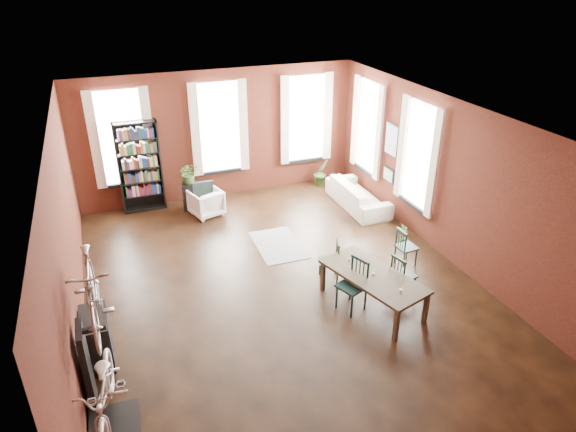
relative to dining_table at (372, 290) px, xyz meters
name	(u,v)px	position (x,y,z in m)	size (l,w,h in m)	color
room	(282,166)	(-1.01, 1.77, 1.81)	(9.00, 9.04, 3.22)	black
dining_table	(372,290)	(0.00, 0.00, 0.00)	(0.87, 1.90, 0.65)	#433828
dining_chair_a	(352,286)	(-0.37, 0.06, 0.15)	(0.44, 0.44, 0.94)	#183633
dining_chair_b	(329,261)	(-0.35, 1.04, 0.08)	(0.38, 0.38, 0.81)	black
dining_chair_c	(403,275)	(0.69, 0.11, 0.09)	(0.38, 0.38, 0.82)	black
dining_chair_d	(406,247)	(1.32, 0.99, 0.07)	(0.36, 0.36, 0.79)	#193837
bookshelf	(140,167)	(-3.25, 5.46, 0.78)	(1.00, 0.32, 2.20)	black
white_armchair	(206,201)	(-1.91, 4.60, 0.03)	(0.68, 0.64, 0.70)	white
cream_sofa	(358,191)	(1.70, 3.76, 0.08)	(2.08, 0.61, 0.81)	beige
striped_rug	(278,245)	(-0.81, 2.61, -0.32)	(0.93, 1.49, 0.01)	black
bike_trainer	(116,426)	(-4.41, -1.22, -0.23)	(0.63, 0.63, 0.18)	black
bike_wall_rack	(87,368)	(-4.65, -0.64, 0.33)	(0.16, 0.60, 1.30)	black
console_table	(97,339)	(-4.53, 0.26, 0.08)	(0.40, 0.80, 0.80)	black
plant_stand	(190,196)	(-2.20, 5.07, 0.01)	(0.33, 0.33, 0.67)	black
plant_by_sofa	(321,180)	(1.38, 5.28, -0.16)	(0.41, 0.73, 0.33)	#345F26
plant_small	(403,240)	(1.74, 1.74, -0.25)	(0.22, 0.42, 0.15)	#2D5D25
bicycle_floor	(100,368)	(-4.45, -1.24, 0.78)	(0.64, 0.97, 1.85)	beige
bicycle_hung	(87,270)	(-4.40, -0.64, 1.81)	(0.47, 1.00, 1.66)	#A5A8AD
plant_on_stand	(189,175)	(-2.18, 5.08, 0.55)	(0.48, 0.54, 0.42)	#396126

